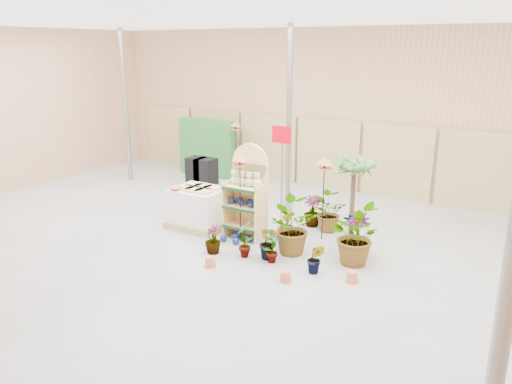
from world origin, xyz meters
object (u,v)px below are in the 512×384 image
at_px(display_shelf, 248,195).
at_px(pallet_stack, 199,208).
at_px(bird_table_front, 240,160).
at_px(potted_plant_2, 289,227).

distance_m(display_shelf, pallet_stack, 1.35).
xyz_separation_m(display_shelf, pallet_stack, (-1.26, -0.09, -0.47)).
relative_size(pallet_stack, bird_table_front, 0.68).
bearing_deg(potted_plant_2, bird_table_front, 177.46).
bearing_deg(potted_plant_2, display_shelf, 163.49).
relative_size(pallet_stack, potted_plant_2, 1.17).
bearing_deg(bird_table_front, potted_plant_2, -2.54).
height_order(display_shelf, potted_plant_2, display_shelf).
height_order(display_shelf, pallet_stack, display_shelf).
height_order(bird_table_front, potted_plant_2, bird_table_front).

